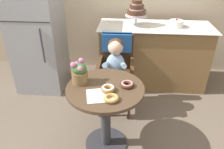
# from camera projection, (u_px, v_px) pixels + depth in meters

# --- Properties ---
(ground_plane) EXTENTS (8.00, 8.00, 0.00)m
(ground_plane) POSITION_uv_depth(u_px,v_px,m) (106.00, 143.00, 2.36)
(ground_plane) COLOR #6B5B4C
(cafe_table) EXTENTS (0.72, 0.72, 0.72)m
(cafe_table) POSITION_uv_depth(u_px,v_px,m) (105.00, 106.00, 2.11)
(cafe_table) COLOR #4C3826
(cafe_table) RESTS_ON ground
(wicker_chair) EXTENTS (0.42, 0.45, 0.95)m
(wicker_chair) POSITION_uv_depth(u_px,v_px,m) (116.00, 61.00, 2.65)
(wicker_chair) COLOR #472D19
(wicker_chair) RESTS_ON ground
(seated_child) EXTENTS (0.27, 0.32, 0.73)m
(seated_child) POSITION_uv_depth(u_px,v_px,m) (115.00, 64.00, 2.50)
(seated_child) COLOR #8CADCC
(seated_child) RESTS_ON ground
(paper_napkin) EXTENTS (0.27, 0.26, 0.00)m
(paper_napkin) POSITION_uv_depth(u_px,v_px,m) (100.00, 95.00, 1.89)
(paper_napkin) COLOR white
(paper_napkin) RESTS_ON cafe_table
(donut_front) EXTENTS (0.13, 0.13, 0.04)m
(donut_front) POSITION_uv_depth(u_px,v_px,m) (111.00, 98.00, 1.82)
(donut_front) COLOR #AD7542
(donut_front) RESTS_ON cafe_table
(donut_mid) EXTENTS (0.13, 0.13, 0.04)m
(donut_mid) POSITION_uv_depth(u_px,v_px,m) (127.00, 84.00, 2.01)
(donut_mid) COLOR #4C2D19
(donut_mid) RESTS_ON cafe_table
(donut_side) EXTENTS (0.13, 0.13, 0.05)m
(donut_side) POSITION_uv_depth(u_px,v_px,m) (108.00, 88.00, 1.94)
(donut_side) COLOR #936033
(donut_side) RESTS_ON cafe_table
(flower_vase) EXTENTS (0.15, 0.15, 0.24)m
(flower_vase) POSITION_uv_depth(u_px,v_px,m) (80.00, 72.00, 2.02)
(flower_vase) COLOR brown
(flower_vase) RESTS_ON cafe_table
(display_counter) EXTENTS (1.56, 0.62, 0.90)m
(display_counter) POSITION_uv_depth(u_px,v_px,m) (153.00, 56.00, 3.22)
(display_counter) COLOR olive
(display_counter) RESTS_ON ground
(tiered_cake_stand) EXTENTS (0.30, 0.30, 0.34)m
(tiered_cake_stand) POSITION_uv_depth(u_px,v_px,m) (136.00, 11.00, 2.92)
(tiered_cake_stand) COLOR silver
(tiered_cake_stand) RESTS_ON display_counter
(round_layer_cake) EXTENTS (0.19, 0.19, 0.11)m
(round_layer_cake) POSITION_uv_depth(u_px,v_px,m) (176.00, 24.00, 2.94)
(round_layer_cake) COLOR white
(round_layer_cake) RESTS_ON display_counter
(refrigerator) EXTENTS (0.64, 0.63, 1.70)m
(refrigerator) POSITION_uv_depth(u_px,v_px,m) (37.00, 31.00, 2.97)
(refrigerator) COLOR #9EA0A5
(refrigerator) RESTS_ON ground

